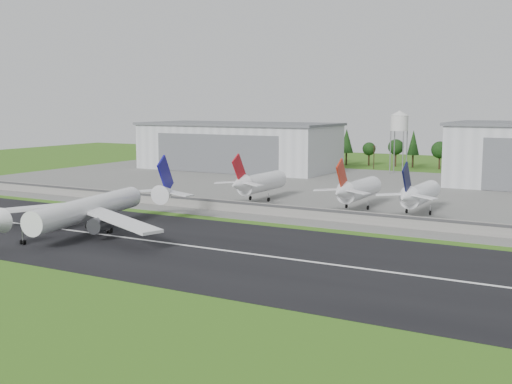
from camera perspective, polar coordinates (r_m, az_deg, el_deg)
The scene contains 13 objects.
ground at distance 139.88m, azimuth -8.19°, elevation -5.60°, with size 600.00×600.00×0.00m, color #316117.
runway at distance 147.70m, azimuth -5.82°, elevation -4.82°, with size 320.00×60.00×0.10m, color black.
runway_centerline at distance 147.69m, azimuth -5.82°, elevation -4.80°, with size 220.00×1.00×0.02m, color white.
apron at distance 244.54m, azimuth 9.17°, elevation 0.15°, with size 320.00×150.00×0.10m, color slate.
blast_fence at distance 185.25m, azimuth 2.20°, elevation -1.65°, with size 240.00×0.61×3.50m.
hangar_west at distance 318.41m, azimuth -1.58°, elevation 4.10°, with size 97.00×44.00×23.20m.
water_tower at distance 305.78m, azimuth 12.63°, elevation 6.19°, with size 8.40×8.40×29.40m.
utility_poles at distance 320.36m, azimuth 14.13°, elevation 1.80°, with size 230.00×3.00×12.00m, color black, non-canonical shape.
treeline at distance 334.79m, azimuth 14.81°, elevation 2.03°, with size 320.00×16.00×22.00m, color black, non-canonical shape.
main_airliner at distance 166.26m, azimuth -14.82°, elevation -1.92°, with size 56.25×59.00×18.17m.
parked_jet_red_a at distance 212.72m, azimuth 0.11°, elevation 0.84°, with size 7.36×31.29×16.92m.
parked_jet_red_b at distance 198.28m, azimuth 8.86°, elevation 0.20°, with size 7.36×31.29×16.81m.
parked_jet_navy at distance 192.53m, azimuth 14.17°, elevation -0.20°, with size 7.36×31.29×16.72m.
Camera 1 is at (83.27, -107.66, 32.27)m, focal length 45.00 mm.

